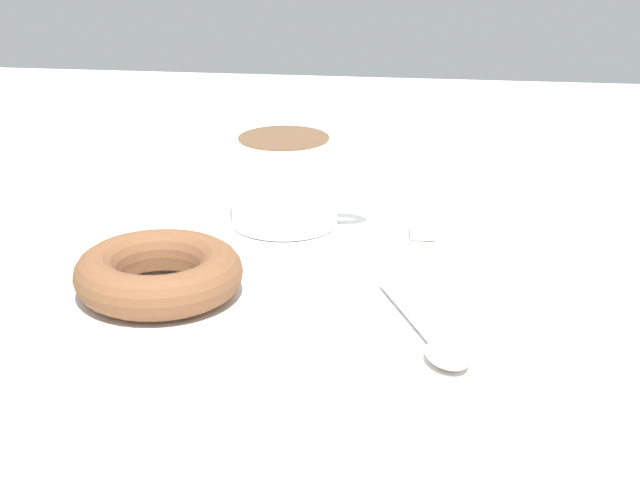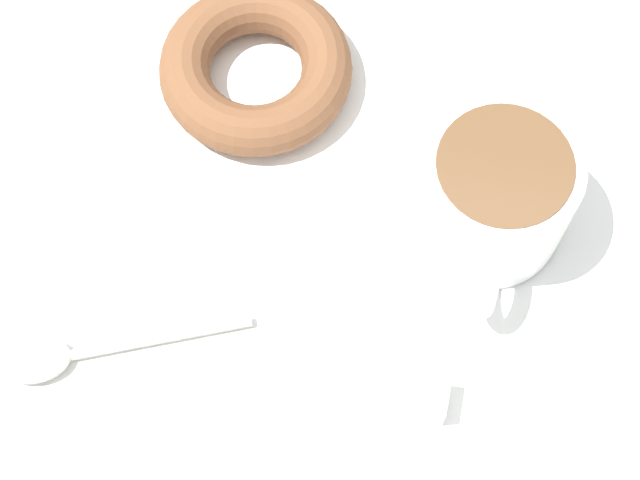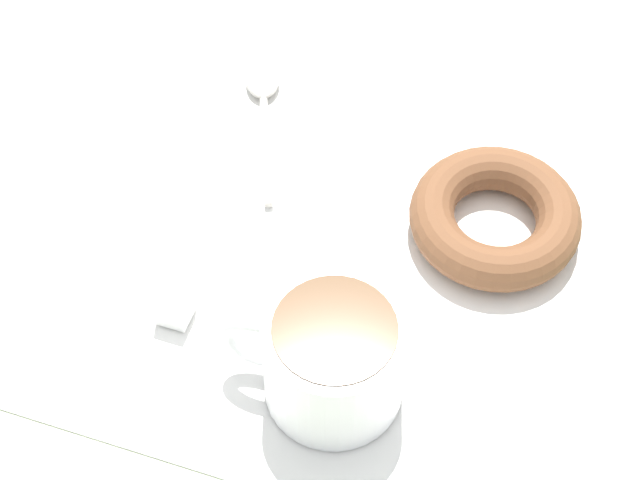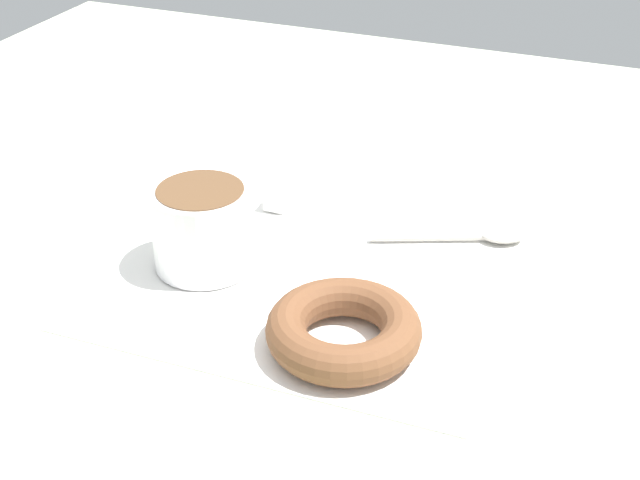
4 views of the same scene
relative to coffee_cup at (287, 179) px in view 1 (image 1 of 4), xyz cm
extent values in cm
cube|color=beige|center=(1.10, -7.03, -4.83)|extent=(120.00, 120.00, 2.00)
cube|color=white|center=(3.57, -8.52, -3.68)|extent=(31.96, 31.96, 0.30)
cylinder|color=white|center=(-0.18, -0.01, -0.18)|extent=(8.06, 8.06, 6.68)
cylinder|color=brown|center=(-0.18, -0.01, 2.96)|extent=(6.86, 6.86, 0.60)
torus|color=white|center=(4.22, 0.23, -0.18)|extent=(4.68, 1.16, 4.64)
torus|color=brown|center=(-6.29, -14.21, -2.08)|extent=(10.99, 10.99, 2.89)
ellipsoid|color=#B7B2A8|center=(12.41, -21.63, -3.08)|extent=(3.61, 4.25, 0.90)
cylinder|color=#B7B2A8|center=(10.04, -15.98, -3.25)|extent=(4.46, 9.62, 0.56)
cube|color=white|center=(10.55, -1.61, -2.55)|extent=(1.95, 1.95, 1.95)
camera|label=1|loc=(11.65, -76.22, 24.94)|focal=60.00mm
camera|label=2|loc=(24.68, -4.29, 49.90)|focal=60.00mm
camera|label=3|loc=(-8.95, 28.11, 52.33)|focal=60.00mm
camera|label=4|loc=(-53.46, -31.16, 35.15)|focal=50.00mm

